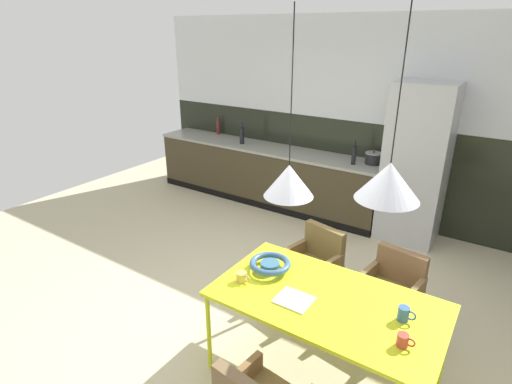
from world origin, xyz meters
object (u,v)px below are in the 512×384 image
(refrigerator_column, at_px, (416,165))
(pendant_lamp_over_table_near, at_px, (289,180))
(fruit_bowl, at_px, (270,264))
(mug_glass_clear, at_px, (404,314))
(bottle_wine_green, at_px, (242,135))
(open_book, at_px, (294,300))
(mug_dark_espresso, at_px, (242,277))
(cooking_pot, at_px, (373,158))
(armchair_near_window, at_px, (394,282))
(pendant_lamp_over_table_far, at_px, (389,181))
(bottle_vinegar_dark, at_px, (354,155))
(dining_table, at_px, (327,303))
(armchair_by_stool, at_px, (316,256))
(bottle_spice_small, at_px, (218,127))
(mug_white_ceramic, at_px, (403,340))

(refrigerator_column, bearing_deg, pendant_lamp_over_table_near, -95.02)
(fruit_bowl, height_order, mug_glass_clear, mug_glass_clear)
(mug_glass_clear, bearing_deg, bottle_wine_green, 140.67)
(open_book, xyz_separation_m, mug_glass_clear, (0.73, 0.22, 0.05))
(mug_dark_espresso, height_order, cooking_pot, cooking_pot)
(armchair_near_window, xyz_separation_m, pendant_lamp_over_table_far, (0.07, -0.91, 1.26))
(bottle_vinegar_dark, bearing_deg, open_book, -76.72)
(dining_table, relative_size, pendant_lamp_over_table_near, 1.34)
(cooking_pot, distance_m, bottle_wine_green, 2.09)
(bottle_wine_green, bearing_deg, pendant_lamp_over_table_far, -41.85)
(dining_table, distance_m, armchair_by_stool, 1.08)
(bottle_spice_small, relative_size, pendant_lamp_over_table_near, 0.25)
(armchair_near_window, height_order, fruit_bowl, fruit_bowl)
(dining_table, height_order, mug_white_ceramic, mug_white_ceramic)
(refrigerator_column, xyz_separation_m, bottle_wine_green, (-2.65, -0.06, 0.02))
(refrigerator_column, height_order, pendant_lamp_over_table_near, pendant_lamp_over_table_near)
(open_book, distance_m, pendant_lamp_over_table_far, 1.13)
(open_book, bearing_deg, dining_table, 39.08)
(mug_white_ceramic, xyz_separation_m, pendant_lamp_over_table_near, (-0.93, 0.15, 0.83))
(refrigerator_column, height_order, bottle_vinegar_dark, refrigerator_column)
(armchair_near_window, xyz_separation_m, mug_glass_clear, (0.27, -0.84, 0.32))
(armchair_near_window, height_order, bottle_vinegar_dark, bottle_vinegar_dark)
(cooking_pot, xyz_separation_m, bottle_spice_small, (-2.79, 0.14, 0.05))
(pendant_lamp_over_table_near, bearing_deg, bottle_spice_small, 135.46)
(mug_glass_clear, bearing_deg, open_book, -162.85)
(mug_dark_espresso, bearing_deg, mug_glass_clear, 11.35)
(open_book, height_order, bottle_vinegar_dark, bottle_vinegar_dark)
(open_book, distance_m, bottle_wine_green, 3.88)
(mug_dark_espresso, height_order, bottle_spice_small, bottle_spice_small)
(open_book, bearing_deg, bottle_spice_small, 135.61)
(pendant_lamp_over_table_near, bearing_deg, armchair_near_window, 57.57)
(open_book, relative_size, mug_dark_espresso, 2.07)
(cooking_pot, bearing_deg, fruit_bowl, -87.79)
(open_book, xyz_separation_m, cooking_pot, (-0.47, 3.05, 0.22))
(dining_table, distance_m, mug_white_ceramic, 0.63)
(mug_glass_clear, height_order, cooking_pot, cooking_pot)
(refrigerator_column, bearing_deg, mug_white_ceramic, -77.10)
(open_book, bearing_deg, mug_glass_clear, 17.15)
(mug_glass_clear, xyz_separation_m, pendant_lamp_over_table_near, (-0.87, -0.10, 0.82))
(refrigerator_column, bearing_deg, mug_dark_espresso, -100.77)
(mug_dark_espresso, xyz_separation_m, bottle_spice_small, (-2.80, 3.20, 0.24))
(armchair_by_stool, relative_size, mug_white_ceramic, 6.73)
(refrigerator_column, relative_size, armchair_near_window, 2.69)
(cooking_pot, bearing_deg, refrigerator_column, -8.98)
(bottle_vinegar_dark, bearing_deg, bottle_wine_green, 179.10)
(dining_table, distance_m, cooking_pot, 2.98)
(open_book, height_order, mug_dark_espresso, mug_dark_espresso)
(armchair_by_stool, bearing_deg, pendant_lamp_over_table_near, 113.39)
(armchair_by_stool, xyz_separation_m, mug_white_ceramic, (1.11, -1.10, 0.31))
(mug_glass_clear, relative_size, bottle_vinegar_dark, 0.37)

